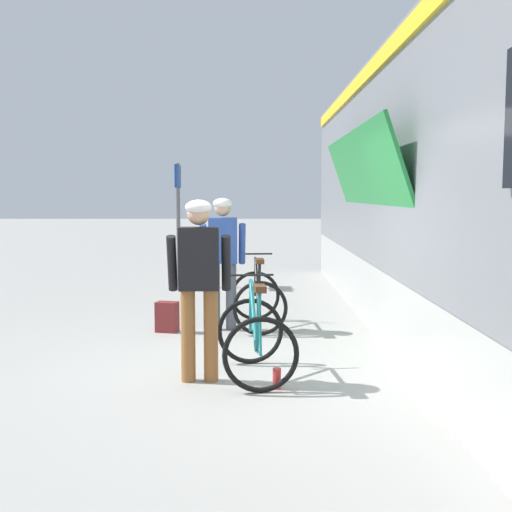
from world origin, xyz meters
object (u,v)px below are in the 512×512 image
(cyclist_near_in_blue, at_px, (222,251))
(cyclist_far_in_dark, at_px, (198,274))
(platform_sign_post, at_px, (177,204))
(bicycle_far_teal, at_px, (254,338))
(bicycle_near_black, at_px, (257,298))
(water_bottle_near_the_bikes, at_px, (276,379))
(backpack_on_platform, at_px, (166,317))

(cyclist_near_in_blue, bearing_deg, cyclist_far_in_dark, -92.51)
(cyclist_near_in_blue, distance_m, platform_sign_post, 4.21)
(cyclist_far_in_dark, xyz_separation_m, bicycle_far_teal, (0.54, 0.12, -0.65))
(bicycle_far_teal, bearing_deg, cyclist_far_in_dark, -167.22)
(bicycle_near_black, height_order, water_bottle_near_the_bikes, bicycle_near_black)
(bicycle_near_black, distance_m, water_bottle_near_the_bikes, 2.79)
(cyclist_far_in_dark, height_order, backpack_on_platform, cyclist_far_in_dark)
(backpack_on_platform, bearing_deg, water_bottle_near_the_bikes, -47.44)
(cyclist_near_in_blue, height_order, cyclist_far_in_dark, same)
(cyclist_near_in_blue, relative_size, bicycle_near_black, 1.58)
(bicycle_near_black, bearing_deg, cyclist_near_in_blue, -164.84)
(cyclist_far_in_dark, distance_m, bicycle_far_teal, 0.86)
(cyclist_near_in_blue, height_order, backpack_on_platform, cyclist_near_in_blue)
(backpack_on_platform, xyz_separation_m, platform_sign_post, (-0.34, 4.18, 1.42))
(bicycle_near_black, relative_size, platform_sign_post, 0.46)
(cyclist_far_in_dark, bearing_deg, water_bottle_near_the_bikes, -19.01)
(cyclist_near_in_blue, relative_size, cyclist_far_in_dark, 1.00)
(water_bottle_near_the_bikes, bearing_deg, backpack_on_platform, 118.80)
(bicycle_far_teal, bearing_deg, backpack_on_platform, 118.92)
(bicycle_near_black, distance_m, bicycle_far_teal, 2.39)
(water_bottle_near_the_bikes, height_order, platform_sign_post, platform_sign_post)
(bicycle_near_black, bearing_deg, bicycle_far_teal, -90.70)
(backpack_on_platform, bearing_deg, cyclist_near_in_blue, 25.59)
(bicycle_near_black, bearing_deg, backpack_on_platform, -166.86)
(cyclist_far_in_dark, xyz_separation_m, platform_sign_post, (-0.97, 6.41, 0.57))
(cyclist_near_in_blue, relative_size, bicycle_far_teal, 1.55)
(cyclist_near_in_blue, distance_m, cyclist_far_in_dark, 2.39)
(bicycle_near_black, xyz_separation_m, backpack_on_platform, (-1.19, -0.28, -0.20))
(cyclist_far_in_dark, height_order, platform_sign_post, platform_sign_post)
(cyclist_far_in_dark, relative_size, platform_sign_post, 0.73)
(bicycle_far_teal, distance_m, water_bottle_near_the_bikes, 0.53)
(water_bottle_near_the_bikes, bearing_deg, bicycle_near_black, 93.58)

